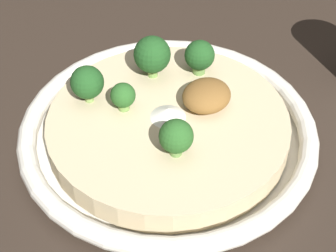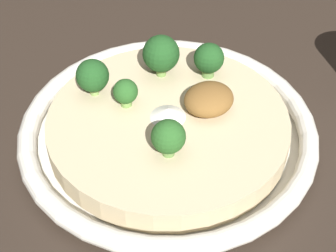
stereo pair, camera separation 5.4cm
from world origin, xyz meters
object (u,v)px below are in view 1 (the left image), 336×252
at_px(risotto_bowl, 168,129).
at_px(broccoli_front, 176,137).
at_px(broccoli_right, 200,56).
at_px(broccoli_back_left, 87,83).
at_px(broccoli_back, 123,96).
at_px(broccoli_back_right, 152,55).

height_order(risotto_bowl, broccoli_front, broccoli_front).
bearing_deg(broccoli_front, broccoli_right, 30.84).
relative_size(broccoli_right, broccoli_back_left, 0.96).
bearing_deg(broccoli_back, broccoli_right, -9.53).
bearing_deg(broccoli_back_right, broccoli_back_left, 166.13).
xyz_separation_m(broccoli_front, broccoli_right, (0.11, 0.07, 0.00)).
bearing_deg(broccoli_back, broccoli_front, -97.15).
bearing_deg(broccoli_back_left, broccoli_back, -66.47).
distance_m(broccoli_right, broccoli_back_left, 0.13).
bearing_deg(broccoli_back_left, broccoli_right, -24.63).
distance_m(broccoli_back_right, broccoli_back, 0.06).
bearing_deg(broccoli_right, broccoli_back, 170.47).
relative_size(risotto_bowl, broccoli_back_right, 6.35).
distance_m(broccoli_front, broccoli_back_right, 0.12).
height_order(broccoli_back_right, broccoli_back_left, broccoli_back_right).
distance_m(risotto_bowl, broccoli_right, 0.09).
xyz_separation_m(broccoli_front, broccoli_back_left, (-0.01, 0.12, 0.00)).
bearing_deg(risotto_bowl, broccoli_right, 17.96).
xyz_separation_m(broccoli_right, broccoli_back, (-0.10, 0.02, -0.01)).
bearing_deg(broccoli_back_left, broccoli_front, -87.38).
distance_m(broccoli_right, broccoli_back_right, 0.05).
xyz_separation_m(broccoli_front, broccoli_back_right, (0.07, 0.10, 0.01)).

